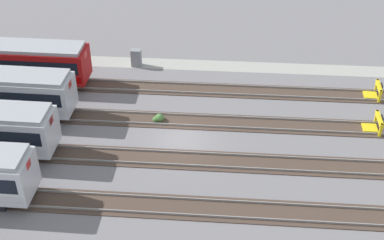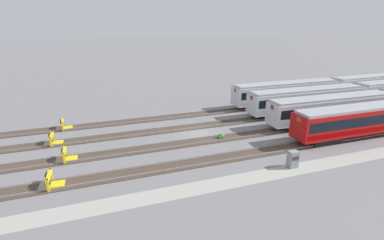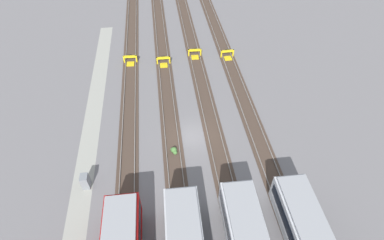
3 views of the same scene
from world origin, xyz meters
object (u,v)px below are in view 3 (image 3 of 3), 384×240
bumper_stop_far_inner_track (228,55)px  weed_clump (174,150)px  bumper_stop_near_inner_track (164,62)px  electrical_cabinet (85,181)px  bumper_stop_nearest_track (130,60)px  bumper_stop_middle_track (195,54)px

bumper_stop_far_inner_track → weed_clump: (17.10, -9.50, -0.27)m
bumper_stop_near_inner_track → electrical_cabinet: 21.46m
bumper_stop_nearest_track → bumper_stop_far_inner_track: same height
bumper_stop_nearest_track → weed_clump: size_ratio=2.18×
bumper_stop_far_inner_track → bumper_stop_near_inner_track: bearing=-86.4°
bumper_stop_near_inner_track → bumper_stop_middle_track: bearing=107.5°
bumper_stop_middle_track → bumper_stop_far_inner_track: 4.89m
bumper_stop_near_inner_track → bumper_stop_far_inner_track: same height
bumper_stop_nearest_track → bumper_stop_near_inner_track: 4.89m
bumper_stop_middle_track → weed_clump: bumper_stop_middle_track is taller
bumper_stop_far_inner_track → bumper_stop_middle_track: bearing=-100.6°
bumper_stop_nearest_track → bumper_stop_middle_track: bearing=93.3°
bumper_stop_nearest_track → bumper_stop_near_inner_track: (0.96, 4.80, 0.00)m
bumper_stop_far_inner_track → weed_clump: bearing=-29.1°
bumper_stop_nearest_track → bumper_stop_far_inner_track: (0.35, 14.39, 0.00)m
bumper_stop_near_inner_track → weed_clump: (16.49, 0.10, -0.27)m
bumper_stop_far_inner_track → electrical_cabinet: size_ratio=1.25×
bumper_stop_nearest_track → bumper_stop_near_inner_track: size_ratio=1.00×
bumper_stop_near_inner_track → bumper_stop_far_inner_track: size_ratio=1.00×
bumper_stop_nearest_track → bumper_stop_middle_track: 9.60m
bumper_stop_far_inner_track → electrical_cabinet: bearing=-41.9°
electrical_cabinet → weed_clump: size_ratio=1.74×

